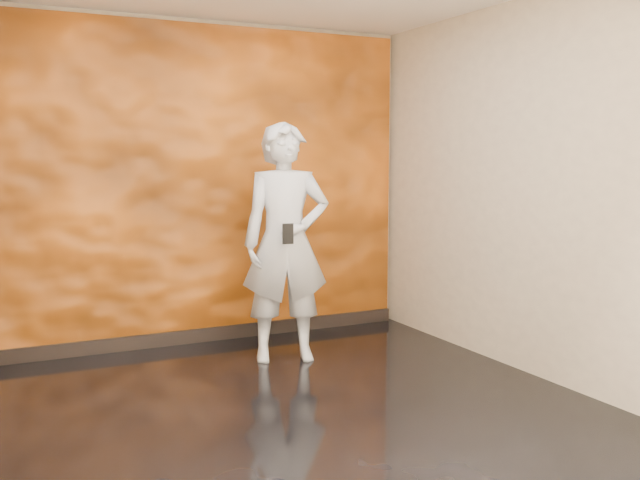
{
  "coord_description": "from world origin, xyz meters",
  "views": [
    {
      "loc": [
        -1.71,
        -4.08,
        1.63
      ],
      "look_at": [
        0.54,
        0.57,
        1.02
      ],
      "focal_mm": 40.0,
      "sensor_mm": 36.0,
      "label": 1
    }
  ],
  "objects": [
    {
      "name": "feature_wall",
      "position": [
        0.0,
        1.96,
        1.38
      ],
      "size": [
        3.9,
        0.06,
        2.75
      ],
      "primitive_type": "cube",
      "color": "orange",
      "rests_on": "ground"
    },
    {
      "name": "phone",
      "position": [
        0.41,
        0.87,
        1.05
      ],
      "size": [
        0.09,
        0.03,
        0.16
      ],
      "primitive_type": "cube",
      "rotation": [
        0.0,
        0.0,
        -0.17
      ],
      "color": "black",
      "rests_on": "man"
    },
    {
      "name": "room",
      "position": [
        0.0,
        0.0,
        1.4
      ],
      "size": [
        4.02,
        4.02,
        2.81
      ],
      "color": "black",
      "rests_on": "ground"
    },
    {
      "name": "man",
      "position": [
        0.5,
        1.1,
        0.95
      ],
      "size": [
        0.79,
        0.62,
        1.9
      ],
      "primitive_type": "imported",
      "rotation": [
        0.0,
        0.0,
        -0.27
      ],
      "color": "#A8AFB8",
      "rests_on": "ground"
    },
    {
      "name": "baseboard",
      "position": [
        0.0,
        1.92,
        0.06
      ],
      "size": [
        3.9,
        0.04,
        0.12
      ],
      "primitive_type": "cube",
      "color": "black",
      "rests_on": "ground"
    }
  ]
}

